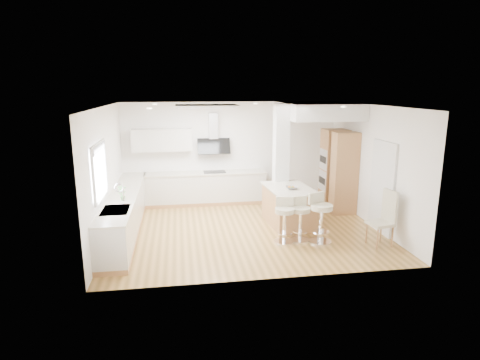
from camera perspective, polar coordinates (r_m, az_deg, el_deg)
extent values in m
plane|color=#B08141|center=(9.31, 0.78, -6.97)|extent=(6.00, 6.00, 0.00)
cube|color=white|center=(9.31, 0.78, -6.97)|extent=(6.00, 5.00, 0.02)
cube|color=white|center=(11.36, -1.29, 4.00)|extent=(6.00, 0.04, 2.80)
cube|color=white|center=(8.94, -18.51, 0.83)|extent=(0.04, 5.00, 2.80)
cube|color=white|center=(9.87, 18.25, 1.96)|extent=(0.04, 5.00, 2.80)
cube|color=silver|center=(9.26, -4.77, 10.45)|extent=(1.40, 0.95, 0.05)
cube|color=white|center=(9.26, -4.76, 10.36)|extent=(1.25, 0.80, 0.03)
cylinder|color=white|center=(10.15, -12.03, 10.50)|extent=(0.10, 0.10, 0.02)
cylinder|color=white|center=(8.15, -12.76, 9.90)|extent=(0.10, 0.10, 0.02)
cylinder|color=white|center=(10.32, 2.21, 10.81)|extent=(0.10, 0.10, 0.02)
cylinder|color=white|center=(10.24, 11.17, 10.56)|extent=(0.10, 0.10, 0.02)
cylinder|color=white|center=(8.84, 14.49, 10.03)|extent=(0.10, 0.10, 0.02)
cube|color=white|center=(8.02, -19.39, 1.24)|extent=(0.03, 1.15, 0.95)
cube|color=silver|center=(7.94, -19.60, 4.82)|extent=(0.04, 1.28, 0.06)
cube|color=silver|center=(8.13, -19.05, -2.24)|extent=(0.04, 1.28, 0.06)
cube|color=silver|center=(7.43, -20.14, 0.29)|extent=(0.04, 0.06, 0.95)
cube|color=silver|center=(8.61, -18.61, 2.07)|extent=(0.04, 0.06, 0.95)
cube|color=#B4B6BD|center=(7.94, -19.45, 4.29)|extent=(0.03, 1.18, 0.14)
cube|color=#423B34|center=(9.43, 19.62, -1.13)|extent=(0.02, 0.90, 2.00)
cube|color=silver|center=(9.43, 19.54, -1.14)|extent=(0.05, 1.00, 2.10)
cube|color=#B8824E|center=(9.50, -15.88, -6.76)|extent=(0.60, 4.50, 0.10)
cube|color=beige|center=(9.36, -16.05, -4.28)|extent=(0.60, 4.50, 0.76)
cube|color=beige|center=(9.26, -16.20, -1.92)|extent=(0.63, 4.50, 0.04)
cube|color=silver|center=(8.06, -17.29, -4.12)|extent=(0.50, 0.75, 0.02)
cube|color=silver|center=(7.91, -17.45, -4.85)|extent=(0.40, 0.34, 0.10)
cube|color=silver|center=(8.25, -17.09, -4.09)|extent=(0.40, 0.34, 0.10)
cylinder|color=white|center=(8.28, -16.27, -2.24)|extent=(0.02, 0.02, 0.36)
torus|color=white|center=(8.24, -16.83, -1.05)|extent=(0.18, 0.02, 0.18)
imported|color=#599B4F|center=(8.63, -16.43, -1.74)|extent=(0.17, 0.12, 0.33)
cube|color=#B8824E|center=(11.30, -4.84, -3.12)|extent=(3.30, 0.60, 0.10)
cube|color=beige|center=(11.18, -4.88, -1.01)|extent=(3.30, 0.60, 0.76)
cube|color=beige|center=(11.09, -4.92, 1.00)|extent=(3.33, 0.63, 0.04)
cube|color=black|center=(11.11, -3.64, 1.17)|extent=(0.60, 0.40, 0.01)
cube|color=beige|center=(11.05, -11.05, 5.60)|extent=(1.60, 0.34, 0.60)
cube|color=silver|center=(11.12, -3.82, 7.67)|extent=(0.25, 0.18, 0.70)
cube|color=black|center=(11.10, -3.75, 4.81)|extent=(0.90, 0.26, 0.44)
cube|color=silver|center=(10.06, 5.82, 2.75)|extent=(0.35, 0.35, 2.80)
cube|color=white|center=(10.66, 10.90, 9.66)|extent=(1.78, 2.20, 0.40)
cube|color=#B8824E|center=(11.15, 13.20, 1.65)|extent=(0.62, 0.62, 2.10)
cube|color=#B8824E|center=(10.52, 14.61, 0.90)|extent=(0.62, 0.40, 2.10)
cube|color=silver|center=(10.99, 11.77, 2.89)|extent=(0.02, 0.55, 0.55)
cube|color=silver|center=(11.10, 11.63, -0.06)|extent=(0.02, 0.55, 0.55)
cube|color=black|center=(10.99, 11.72, 2.89)|extent=(0.01, 0.45, 0.18)
cube|color=black|center=(11.10, 11.58, -0.06)|extent=(0.01, 0.45, 0.18)
cube|color=#B8824E|center=(9.55, 6.92, -3.82)|extent=(1.00, 1.47, 0.86)
cube|color=beige|center=(9.43, 7.00, -1.18)|extent=(1.09, 1.55, 0.04)
imported|color=gray|center=(9.28, 7.32, -1.09)|extent=(0.28, 0.28, 0.06)
sphere|color=orange|center=(9.29, 7.55, -1.06)|extent=(0.08, 0.08, 0.07)
sphere|color=orange|center=(9.28, 7.04, -1.06)|extent=(0.08, 0.08, 0.07)
sphere|color=olive|center=(9.24, 7.40, -1.14)|extent=(0.08, 0.08, 0.07)
cylinder|color=white|center=(8.60, 6.27, -8.68)|extent=(0.51, 0.51, 0.03)
cylinder|color=white|center=(8.49, 6.32, -6.64)|extent=(0.08, 0.08, 0.63)
cylinder|color=white|center=(8.53, 6.30, -7.44)|extent=(0.40, 0.40, 0.01)
cylinder|color=beige|center=(8.38, 6.38, -4.34)|extent=(0.49, 0.49, 0.10)
cube|color=beige|center=(8.48, 6.38, -3.09)|extent=(0.37, 0.13, 0.21)
cylinder|color=white|center=(8.74, 8.48, -8.39)|extent=(0.45, 0.45, 0.03)
cylinder|color=white|center=(8.63, 8.55, -6.42)|extent=(0.07, 0.07, 0.62)
cylinder|color=white|center=(8.67, 8.52, -7.19)|extent=(0.35, 0.35, 0.01)
cylinder|color=beige|center=(8.52, 8.63, -4.18)|extent=(0.43, 0.43, 0.10)
cube|color=beige|center=(8.61, 8.29, -2.98)|extent=(0.37, 0.08, 0.21)
cylinder|color=white|center=(8.72, 11.31, -8.54)|extent=(0.62, 0.62, 0.03)
cylinder|color=white|center=(8.60, 11.41, -6.33)|extent=(0.10, 0.10, 0.69)
cylinder|color=white|center=(8.64, 11.37, -7.20)|extent=(0.48, 0.48, 0.02)
cylinder|color=beige|center=(8.48, 11.53, -3.81)|extent=(0.59, 0.59, 0.11)
cube|color=beige|center=(8.55, 10.80, -2.51)|extent=(0.39, 0.21, 0.23)
cube|color=beige|center=(8.73, 19.31, -5.85)|extent=(0.52, 0.52, 0.06)
cube|color=beige|center=(8.76, 20.50, -3.63)|extent=(0.12, 0.42, 0.72)
cylinder|color=#B8824E|center=(8.58, 18.96, -7.94)|extent=(0.04, 0.04, 0.44)
cylinder|color=#B8824E|center=(8.84, 17.54, -7.20)|extent=(0.04, 0.04, 0.44)
cylinder|color=#B8824E|center=(8.79, 20.84, -7.57)|extent=(0.04, 0.04, 0.44)
cylinder|color=#B8824E|center=(9.05, 19.39, -6.86)|extent=(0.04, 0.04, 0.44)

